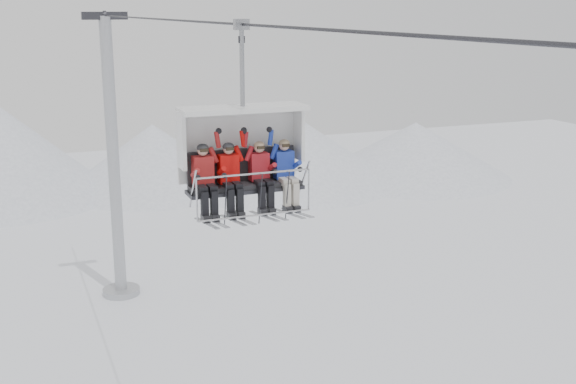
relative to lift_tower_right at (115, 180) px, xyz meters
name	(u,v)px	position (x,y,z in m)	size (l,w,h in m)	color
ridgeline	(52,162)	(-1.58, 20.05, -2.94)	(72.00, 21.00, 7.00)	white
lift_tower_right	(115,180)	(0.00, 0.00, 0.00)	(2.00, 1.80, 13.48)	#A2A4A9
haul_cable	(288,27)	(0.00, -22.00, 7.52)	(0.06, 0.06, 50.00)	#2B2B30
chairlift_carrier	(241,147)	(0.00, -19.32, 4.96)	(2.68, 1.17, 3.98)	black
skier_far_left	(205,177)	(-0.91, -19.63, 4.44)	(0.42, 1.69, 1.66)	#A31D1D
skier_center_left	(230,175)	(-0.36, -19.63, 4.44)	(0.41, 1.69, 1.64)	red
skier_center_right	(261,173)	(0.32, -19.63, 4.43)	(0.40, 1.69, 1.61)	maroon
skier_far_right	(286,171)	(0.89, -19.63, 4.43)	(0.41, 1.69, 1.62)	#1F38AB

